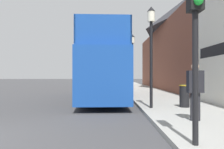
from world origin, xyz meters
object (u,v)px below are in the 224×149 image
object	(u,v)px
lamp_post_second	(133,53)
litter_bin	(184,95)
parked_car_ahead_of_bus	(113,84)
pedestrian_second	(195,86)
tour_bus	(103,71)
traffic_signal	(196,16)
lamp_post_third	(126,57)
lamp_post_nearest	(151,38)

from	to	relation	value
lamp_post_second	litter_bin	xyz separation A→B (m)	(1.64, -7.01, -2.64)
parked_car_ahead_of_bus	pedestrian_second	distance (m)	15.50
parked_car_ahead_of_bus	pedestrian_second	xyz separation A→B (m)	(2.43, -15.30, 0.57)
lamp_post_second	litter_bin	size ratio (longest dim) A/B	4.49
tour_bus	traffic_signal	distance (m)	10.01
lamp_post_third	traffic_signal	bearing A→B (deg)	-89.90
parked_car_ahead_of_bus	lamp_post_nearest	world-z (taller)	lamp_post_nearest
lamp_post_nearest	litter_bin	distance (m)	3.00
lamp_post_third	litter_bin	distance (m)	14.66
lamp_post_second	parked_car_ahead_of_bus	bearing A→B (deg)	105.22
lamp_post_nearest	lamp_post_third	distance (m)	14.51
tour_bus	lamp_post_nearest	size ratio (longest dim) A/B	2.31
pedestrian_second	litter_bin	distance (m)	3.07
lamp_post_second	lamp_post_nearest	bearing A→B (deg)	-89.29
parked_car_ahead_of_bus	lamp_post_nearest	bearing A→B (deg)	-79.95
pedestrian_second	tour_bus	bearing A→B (deg)	113.69
parked_car_ahead_of_bus	lamp_post_third	world-z (taller)	lamp_post_third
lamp_post_third	parked_car_ahead_of_bus	bearing A→B (deg)	-127.23
parked_car_ahead_of_bus	lamp_post_third	bearing A→B (deg)	55.84
pedestrian_second	lamp_post_nearest	distance (m)	3.48
lamp_post_second	lamp_post_third	xyz separation A→B (m)	(0.01, 7.25, 0.29)
parked_car_ahead_of_bus	lamp_post_second	size ratio (longest dim) A/B	0.91
parked_car_ahead_of_bus	lamp_post_second	distance (m)	6.13
parked_car_ahead_of_bus	lamp_post_third	xyz separation A→B (m)	(1.46, 1.92, 2.95)
tour_bus	lamp_post_nearest	world-z (taller)	lamp_post_nearest
tour_bus	lamp_post_second	world-z (taller)	lamp_post_second
traffic_signal	lamp_post_third	world-z (taller)	lamp_post_third
pedestrian_second	lamp_post_nearest	world-z (taller)	lamp_post_nearest
lamp_post_second	litter_bin	bearing A→B (deg)	-76.84
lamp_post_third	litter_bin	xyz separation A→B (m)	(1.63, -14.27, -2.94)
traffic_signal	litter_bin	bearing A→B (deg)	73.46
lamp_post_nearest	lamp_post_second	distance (m)	7.25
pedestrian_second	lamp_post_nearest	xyz separation A→B (m)	(-0.89, 2.71, 2.00)
tour_bus	litter_bin	bearing A→B (deg)	-50.53
traffic_signal	lamp_post_nearest	world-z (taller)	lamp_post_nearest
tour_bus	pedestrian_second	xyz separation A→B (m)	(3.19, -7.27, -0.61)
tour_bus	lamp_post_third	xyz separation A→B (m)	(2.22, 9.94, 1.77)
parked_car_ahead_of_bus	lamp_post_third	distance (m)	3.81
traffic_signal	lamp_post_third	bearing A→B (deg)	90.10
litter_bin	parked_car_ahead_of_bus	bearing A→B (deg)	104.06
parked_car_ahead_of_bus	litter_bin	distance (m)	12.73
parked_car_ahead_of_bus	traffic_signal	world-z (taller)	traffic_signal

